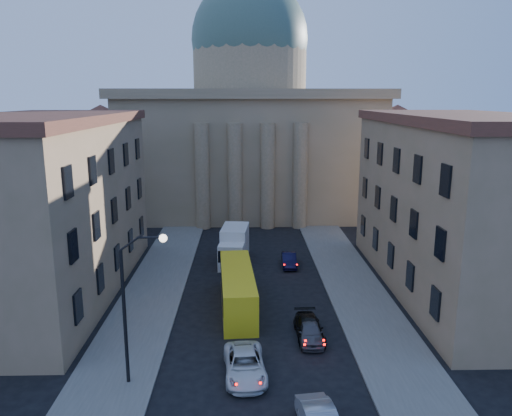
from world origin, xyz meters
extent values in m
cube|color=#605E58|center=(-8.50, 18.00, 0.07)|extent=(5.00, 60.00, 0.15)
cube|color=#605E58|center=(8.50, 18.00, 0.07)|extent=(5.00, 60.00, 0.15)
cube|color=#81704F|center=(0.00, 56.00, 8.00)|extent=(34.00, 26.00, 16.00)
cube|color=#81704F|center=(0.00, 56.00, 16.40)|extent=(35.50, 27.50, 1.20)
cylinder|color=#81704F|center=(0.00, 56.00, 20.00)|extent=(16.00, 16.00, 8.00)
sphere|color=#4B665B|center=(0.00, 56.00, 24.00)|extent=(16.40, 16.40, 16.40)
cube|color=#81704F|center=(-21.00, 54.00, 5.50)|extent=(13.00, 13.00, 11.00)
cone|color=#512F22|center=(-21.00, 54.00, 13.00)|extent=(26.02, 26.02, 4.00)
cube|color=#81704F|center=(21.00, 54.00, 5.50)|extent=(13.00, 13.00, 11.00)
cone|color=#512F22|center=(21.00, 54.00, 13.00)|extent=(26.02, 26.02, 4.00)
cylinder|color=#81704F|center=(-6.00, 42.80, 6.50)|extent=(1.80, 1.80, 13.00)
cylinder|color=#81704F|center=(-2.00, 42.80, 6.50)|extent=(1.80, 1.80, 13.00)
cylinder|color=#81704F|center=(2.00, 42.80, 6.50)|extent=(1.80, 1.80, 13.00)
cylinder|color=#81704F|center=(6.00, 42.80, 6.50)|extent=(1.80, 1.80, 13.00)
cube|color=#A27E5F|center=(-17.00, 22.00, 7.00)|extent=(11.00, 26.00, 14.00)
cube|color=#512F22|center=(-17.00, 22.00, 14.30)|extent=(11.60, 26.60, 0.80)
cube|color=#A27E5F|center=(17.00, 22.00, 7.00)|extent=(11.00, 26.00, 14.00)
cube|color=#512F22|center=(17.00, 22.00, 14.30)|extent=(11.60, 26.60, 0.80)
cylinder|color=black|center=(-7.50, 8.00, 4.00)|extent=(0.20, 0.20, 8.00)
cylinder|color=black|center=(-6.95, 8.00, 8.35)|extent=(1.30, 0.12, 0.96)
cylinder|color=black|center=(-5.95, 8.00, 8.65)|extent=(1.30, 0.12, 0.12)
sphere|color=white|center=(-5.20, 8.00, 8.60)|extent=(0.44, 0.44, 0.44)
imported|color=silver|center=(-0.87, 8.70, 0.71)|extent=(2.71, 5.24, 1.41)
imported|color=black|center=(3.50, 13.41, 0.64)|extent=(1.90, 4.43, 1.27)
imported|color=#4A4A4F|center=(3.50, 12.90, 0.67)|extent=(1.64, 3.96, 1.34)
imported|color=black|center=(3.44, 28.10, 0.64)|extent=(1.44, 3.89, 1.27)
cube|color=yellow|center=(-1.42, 18.53, 1.48)|extent=(3.06, 10.66, 2.97)
cube|color=black|center=(-1.42, 18.53, 1.96)|extent=(3.08, 10.09, 1.05)
cylinder|color=black|center=(-2.14, 14.65, 0.48)|extent=(0.35, 0.97, 0.96)
cylinder|color=black|center=(-0.23, 14.77, 0.48)|extent=(0.35, 0.97, 0.96)
cylinder|color=black|center=(-2.62, 22.29, 0.48)|extent=(0.35, 0.97, 0.96)
cylinder|color=black|center=(-0.71, 22.41, 0.48)|extent=(0.35, 0.97, 0.96)
cube|color=silver|center=(-2.09, 27.53, 1.24)|extent=(2.60, 2.69, 2.47)
cube|color=black|center=(-2.20, 26.35, 1.55)|extent=(2.27, 0.34, 1.13)
cube|color=silver|center=(-1.82, 30.30, 1.80)|extent=(2.88, 4.55, 3.20)
cylinder|color=black|center=(-3.16, 27.22, 0.46)|extent=(0.38, 0.95, 0.93)
cylinder|color=black|center=(-1.10, 27.02, 0.46)|extent=(0.38, 0.95, 0.93)
cylinder|color=black|center=(-2.76, 31.32, 0.46)|extent=(0.38, 0.95, 0.93)
cylinder|color=black|center=(-0.71, 31.12, 0.46)|extent=(0.38, 0.95, 0.93)
camera|label=1|loc=(-0.83, -17.74, 15.93)|focal=35.00mm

